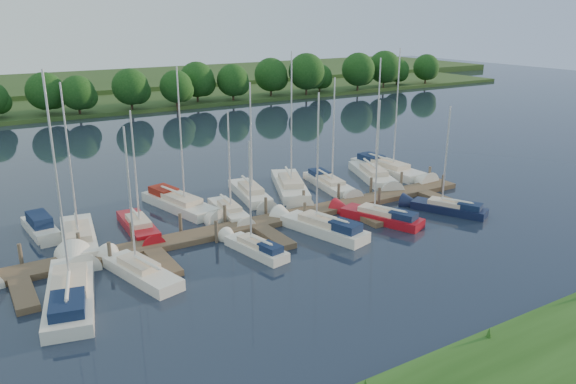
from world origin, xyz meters
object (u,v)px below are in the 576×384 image
sailboat_n_5 (230,212)px  sailboat_s_2 (255,248)px  dock (259,227)px  motorboat (41,229)px

sailboat_n_5 → sailboat_s_2: sailboat_n_5 is taller
dock → sailboat_n_5: bearing=97.6°
dock → sailboat_s_2: 4.08m
sailboat_n_5 → sailboat_s_2: size_ratio=1.09×
motorboat → sailboat_s_2: size_ratio=0.73×
sailboat_s_2 → sailboat_n_5: bearing=65.6°
dock → motorboat: bearing=151.3°
dock → motorboat: (-13.60, 7.46, 0.16)m
motorboat → sailboat_n_5: size_ratio=0.66×
sailboat_n_5 → sailboat_s_2: 7.38m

